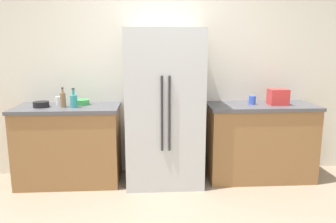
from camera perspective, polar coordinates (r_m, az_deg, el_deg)
The scene contains 12 objects.
kitchen_back_panel at distance 4.09m, azimuth -1.28°, elevation 8.15°, with size 5.41×0.10×2.74m, color silver.
counter_left at distance 4.00m, azimuth -17.10°, elevation -5.63°, with size 1.20×0.62×0.92m.
counter_right at distance 4.12m, azimuth 15.84°, elevation -5.08°, with size 1.29×0.62×0.92m.
refrigerator at distance 3.75m, azimuth -0.70°, elevation 0.61°, with size 0.88×0.69×1.80m.
toaster at distance 4.04m, azimuth 18.94°, elevation 2.46°, with size 0.22×0.18×0.19m, color red.
bottle_a at distance 3.80m, azimuth -16.38°, elevation 1.86°, with size 0.08×0.08×0.22m.
bottle_b at distance 3.84m, azimuth -18.12°, elevation 2.01°, with size 0.06×0.06×0.23m.
cup_a at distance 4.00m, azimuth 14.72°, elevation 1.98°, with size 0.08×0.08×0.10m, color blue.
cup_b at distance 4.27m, azimuth 18.52°, elevation 2.24°, with size 0.07×0.07×0.09m, color orange.
cup_c at distance 4.04m, azimuth -18.82°, elevation 1.84°, with size 0.07×0.07×0.10m, color white.
bowl_a at distance 3.97m, azimuth -15.04°, elevation 1.61°, with size 0.18×0.18×0.06m, color green.
bowl_b at distance 3.94m, azimuth -21.58°, elevation 1.18°, with size 0.18×0.18×0.07m, color black.
Camera 1 is at (-0.17, -2.36, 1.57)m, focal length 34.35 mm.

